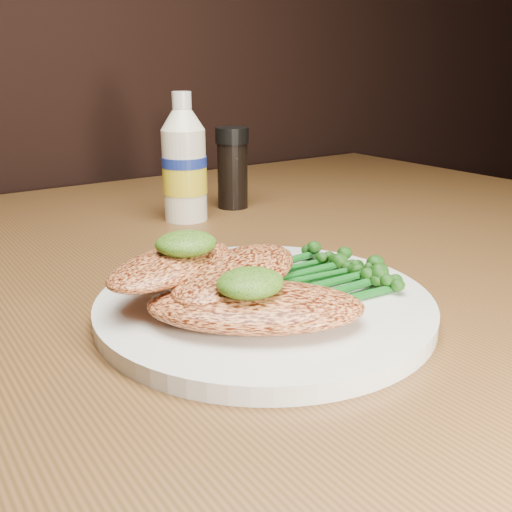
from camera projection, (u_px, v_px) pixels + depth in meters
plate at (265, 305)px, 0.43m from camera, size 0.25×0.25×0.01m
chicken_front at (255, 306)px, 0.38m from camera, size 0.17×0.15×0.02m
chicken_mid at (237, 273)px, 0.42m from camera, size 0.16×0.13×0.02m
chicken_back at (172, 264)px, 0.42m from camera, size 0.14×0.11×0.02m
pesto_front at (250, 283)px, 0.38m from camera, size 0.05×0.05×0.02m
pesto_back at (186, 243)px, 0.42m from camera, size 0.05×0.05×0.02m
broccolini_bundle at (308, 273)px, 0.45m from camera, size 0.14×0.12×0.02m
mayo_bottle at (184, 158)px, 0.67m from camera, size 0.07×0.07×0.15m
pepper_grinder at (232, 168)px, 0.74m from camera, size 0.05×0.05×0.10m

